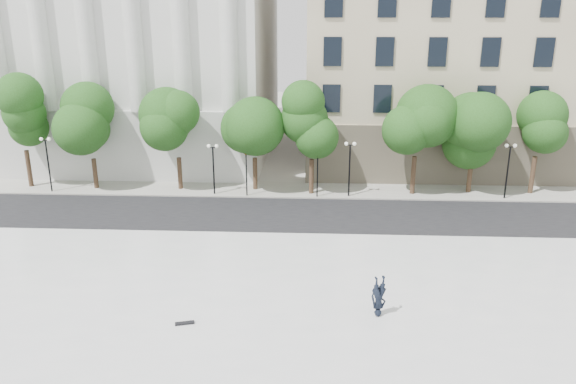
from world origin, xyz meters
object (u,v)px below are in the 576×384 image
(traffic_light_west, at_px, (246,151))
(traffic_light_east, at_px, (318,151))
(skateboard, at_px, (185,323))
(person_lying, at_px, (378,310))

(traffic_light_west, distance_m, traffic_light_east, 5.41)
(traffic_light_east, height_order, skateboard, traffic_light_east)
(traffic_light_west, height_order, person_lying, traffic_light_west)
(traffic_light_west, relative_size, traffic_light_east, 0.98)
(traffic_light_west, xyz_separation_m, skateboard, (-0.50, -19.20, -3.15))
(person_lying, bearing_deg, traffic_light_west, 98.51)
(traffic_light_west, bearing_deg, person_lying, -65.57)
(traffic_light_west, distance_m, skateboard, 19.46)
(traffic_light_west, xyz_separation_m, person_lying, (8.19, -18.03, -2.92))
(traffic_light_east, height_order, person_lying, traffic_light_east)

